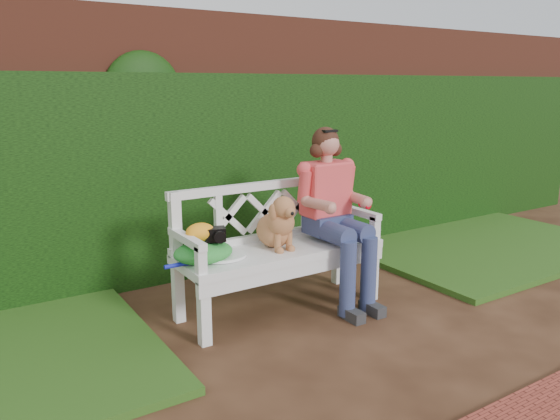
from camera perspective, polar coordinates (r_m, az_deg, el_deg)
ground at (r=3.69m, az=7.60°, el=-13.06°), size 60.00×60.00×0.00m
brick_wall at (r=4.94m, az=-6.46°, el=6.98°), size 10.00×0.30×2.20m
ivy_hedge at (r=4.78m, az=-5.21°, el=3.77°), size 10.00×0.18×1.70m
grass_right at (r=5.92m, az=19.87°, el=-3.34°), size 2.60×2.00×0.05m
garden_bench at (r=3.98m, az=-0.00°, el=-7.17°), size 1.62×0.70×0.48m
seated_woman at (r=4.08m, az=5.13°, el=-1.10°), size 0.66×0.79×1.24m
dog at (r=3.83m, az=-0.40°, el=-1.14°), size 0.30×0.39×0.39m
tennis_racket at (r=3.65m, az=-6.28°, el=-4.91°), size 0.65×0.43×0.03m
green_bag at (r=3.60m, az=-8.02°, el=-4.33°), size 0.47×0.41×0.14m
camera_item at (r=3.58m, az=-6.80°, el=-2.52°), size 0.16×0.14×0.09m
baseball_glove at (r=3.57m, az=-8.34°, el=-2.32°), size 0.20×0.16×0.12m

